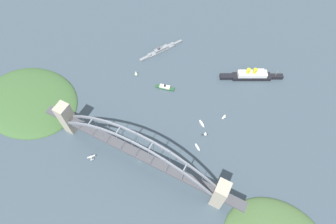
% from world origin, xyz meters
% --- Properties ---
extents(ground_plane, '(1400.00, 1400.00, 0.00)m').
position_xyz_m(ground_plane, '(0.00, 0.00, 0.00)').
color(ground_plane, '#3D4C56').
extents(harbor_arch_bridge, '(273.27, 16.61, 70.94)m').
position_xyz_m(harbor_arch_bridge, '(-0.00, -0.00, 28.98)').
color(harbor_arch_bridge, '#ADA38E').
rests_on(harbor_arch_bridge, ground).
extents(headland_west_shore, '(147.29, 118.88, 18.28)m').
position_xyz_m(headland_west_shore, '(-191.11, 4.83, 0.00)').
color(headland_west_shore, '#3D6033').
rests_on(headland_west_shore, ground).
extents(ocean_liner, '(88.93, 51.66, 19.95)m').
position_xyz_m(ocean_liner, '(81.78, 196.82, 5.94)').
color(ocean_liner, black).
rests_on(ocean_liner, ground).
extents(naval_cruiser, '(42.63, 72.43, 17.35)m').
position_xyz_m(naval_cruiser, '(-66.84, 181.78, 3.01)').
color(naval_cruiser, gray).
rests_on(naval_cruiser, ground).
extents(harbor_ferry_steamer, '(29.01, 11.66, 7.32)m').
position_xyz_m(harbor_ferry_steamer, '(-25.74, 118.45, 2.17)').
color(harbor_ferry_steamer, '#23512D').
rests_on(harbor_ferry_steamer, ground).
extents(seaplane_taxiing_near_bridge, '(8.90, 9.05, 5.02)m').
position_xyz_m(seaplane_taxiing_near_bridge, '(-56.92, -24.23, 2.03)').
color(seaplane_taxiing_near_bridge, '#B7B7B2').
rests_on(seaplane_taxiing_near_bridge, ground).
extents(small_boat_0, '(5.63, 7.64, 8.27)m').
position_xyz_m(small_boat_0, '(71.79, 112.36, 3.83)').
color(small_boat_0, silver).
rests_on(small_boat_0, ground).
extents(small_boat_1, '(10.56, 8.75, 2.68)m').
position_xyz_m(small_boat_1, '(47.91, 87.78, 0.96)').
color(small_boat_1, silver).
rests_on(small_boat_1, ground).
extents(small_boat_2, '(9.77, 7.89, 2.09)m').
position_xyz_m(small_boat_2, '(57.36, 52.57, 0.77)').
color(small_boat_2, silver).
rests_on(small_boat_2, ground).
extents(small_boat_3, '(7.86, 6.58, 9.35)m').
position_xyz_m(small_boat_3, '(58.99, 74.65, 4.34)').
color(small_boat_3, black).
rests_on(small_boat_3, ground).
extents(small_boat_4, '(9.07, 6.37, 10.23)m').
position_xyz_m(small_boat_4, '(-77.25, 120.61, 4.72)').
color(small_boat_4, '#2D6B3D').
rests_on(small_boat_4, ground).
extents(channel_marker_buoy, '(2.20, 2.20, 2.75)m').
position_xyz_m(channel_marker_buoy, '(16.16, 29.21, 1.12)').
color(channel_marker_buoy, red).
rests_on(channel_marker_buoy, ground).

